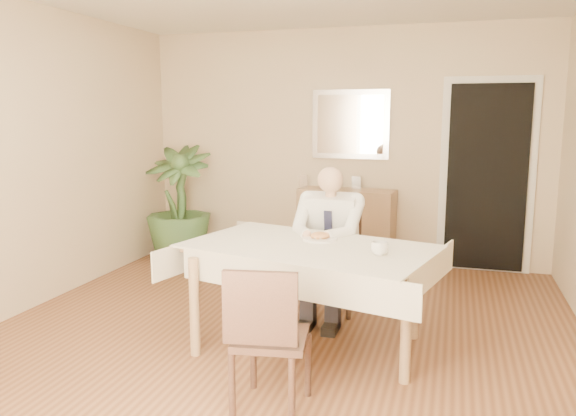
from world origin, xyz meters
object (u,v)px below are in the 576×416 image
(chair_near, at_px, (267,332))
(seated_man, at_px, (327,236))
(sideboard, at_px, (346,227))
(potted_palm, at_px, (179,204))
(coffee_mug, at_px, (379,248))
(dining_table, at_px, (309,257))
(chair_far, at_px, (334,251))

(chair_near, relative_size, seated_man, 0.69)
(sideboard, relative_size, potted_palm, 0.80)
(chair_near, distance_m, coffee_mug, 1.01)
(coffee_mug, distance_m, sideboard, 2.58)
(dining_table, height_order, chair_far, chair_far)
(chair_near, bearing_deg, coffee_mug, 49.37)
(dining_table, xyz_separation_m, chair_far, (-0.00, 0.88, -0.17))
(dining_table, xyz_separation_m, seated_man, (-0.00, 0.59, 0.02))
(chair_far, height_order, seated_man, seated_man)
(chair_near, bearing_deg, chair_far, 81.27)
(seated_man, bearing_deg, chair_far, 90.00)
(chair_near, relative_size, sideboard, 0.81)
(chair_far, bearing_deg, sideboard, 92.85)
(coffee_mug, xyz_separation_m, sideboard, (-0.68, 2.46, -0.38))
(chair_near, distance_m, sideboard, 3.28)
(sideboard, bearing_deg, potted_palm, -162.69)
(dining_table, bearing_deg, potted_palm, 150.49)
(dining_table, bearing_deg, seated_man, 104.14)
(chair_far, height_order, coffee_mug, chair_far)
(chair_far, height_order, sideboard, chair_far)
(sideboard, bearing_deg, dining_table, -80.55)
(seated_man, bearing_deg, potted_palm, 146.54)
(dining_table, height_order, coffee_mug, coffee_mug)
(seated_man, xyz_separation_m, potted_palm, (-2.02, 1.34, -0.03))
(chair_near, distance_m, seated_man, 1.56)
(dining_table, distance_m, coffee_mug, 0.54)
(chair_far, height_order, potted_palm, potted_palm)
(chair_near, bearing_deg, seated_man, 81.30)
(potted_palm, bearing_deg, chair_far, -27.42)
(chair_near, distance_m, potted_palm, 3.53)
(seated_man, bearing_deg, dining_table, -90.00)
(chair_far, relative_size, sideboard, 0.85)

